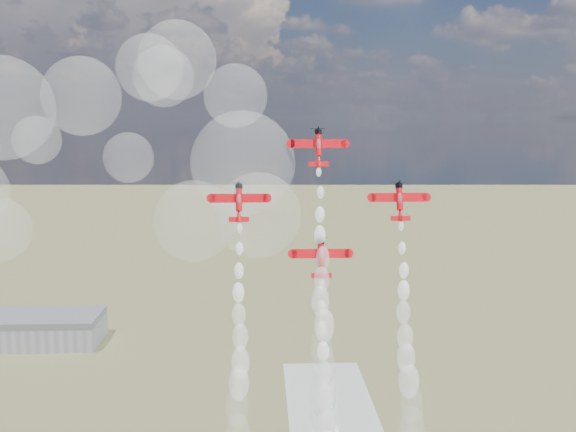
# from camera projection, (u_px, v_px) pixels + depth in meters

# --- Properties ---
(hangar) EXTENTS (50.00, 28.00, 13.00)m
(hangar) POSITION_uv_depth(u_px,v_px,m) (43.00, 329.00, 296.81)
(hangar) COLOR gray
(hangar) RESTS_ON ground
(plane_lead) EXTENTS (10.58, 4.51, 7.31)m
(plane_lead) POSITION_uv_depth(u_px,v_px,m) (318.00, 147.00, 129.20)
(plane_lead) COLOR red
(plane_lead) RESTS_ON ground
(plane_left) EXTENTS (10.58, 4.51, 7.31)m
(plane_left) POSITION_uv_depth(u_px,v_px,m) (239.00, 202.00, 126.61)
(plane_left) COLOR red
(plane_left) RESTS_ON ground
(plane_right) EXTENTS (10.58, 4.51, 7.31)m
(plane_right) POSITION_uv_depth(u_px,v_px,m) (400.00, 201.00, 127.90)
(plane_right) COLOR red
(plane_right) RESTS_ON ground
(plane_slot) EXTENTS (10.58, 4.51, 7.31)m
(plane_slot) POSITION_uv_depth(u_px,v_px,m) (321.00, 257.00, 125.31)
(plane_slot) COLOR red
(plane_slot) RESTS_ON ground
(smoke_trail_lead) EXTENTS (5.32, 17.87, 45.14)m
(smoke_trail_lead) POSITION_uv_depth(u_px,v_px,m) (323.00, 361.00, 121.83)
(smoke_trail_lead) COLOR white
(smoke_trail_lead) RESTS_ON plane_lead
(smoke_trail_left) EXTENTS (5.79, 17.74, 46.06)m
(smoke_trail_left) POSITION_uv_depth(u_px,v_px,m) (239.00, 425.00, 119.12)
(smoke_trail_left) COLOR white
(smoke_trail_left) RESTS_ON plane_left
(smoke_trail_right) EXTENTS (5.70, 17.13, 46.18)m
(smoke_trail_right) POSITION_uv_depth(u_px,v_px,m) (409.00, 420.00, 120.88)
(smoke_trail_right) COLOR white
(smoke_trail_right) RESTS_ON plane_right
(drifted_smoke_cloud) EXTENTS (70.15, 37.98, 48.81)m
(drifted_smoke_cloud) POSITION_uv_depth(u_px,v_px,m) (151.00, 150.00, 135.89)
(drifted_smoke_cloud) COLOR white
(drifted_smoke_cloud) RESTS_ON ground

